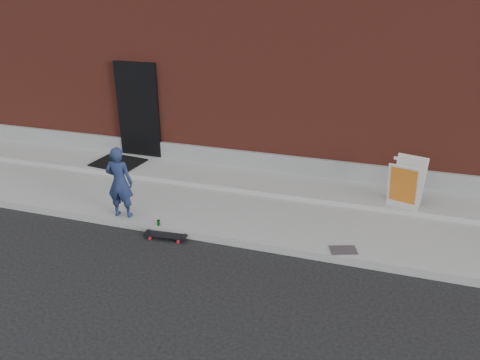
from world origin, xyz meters
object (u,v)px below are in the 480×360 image
at_px(child, 120,182).
at_px(soda_can, 159,223).
at_px(skateboard, 165,236).
at_px(pizza_sign, 406,184).

xyz_separation_m(child, soda_can, (0.82, -0.15, -0.64)).
distance_m(child, skateboard, 1.32).
distance_m(child, soda_can, 1.05).
height_order(child, pizza_sign, child).
bearing_deg(soda_can, child, 169.63).
distance_m(skateboard, pizza_sign, 4.59).
distance_m(child, pizza_sign, 5.37).
relative_size(child, skateboard, 1.76).
xyz_separation_m(child, pizza_sign, (5.06, 1.78, -0.11)).
bearing_deg(pizza_sign, soda_can, -155.56).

